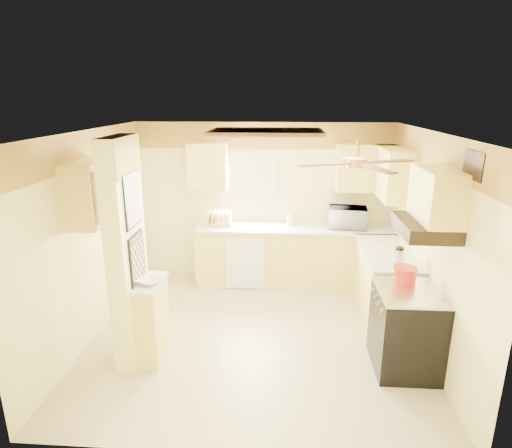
# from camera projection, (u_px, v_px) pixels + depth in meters

# --- Properties ---
(floor) EXTENTS (4.00, 4.00, 0.00)m
(floor) POSITION_uv_depth(u_px,v_px,m) (255.00, 334.00, 5.39)
(floor) COLOR tan
(floor) RESTS_ON ground
(ceiling) EXTENTS (4.00, 4.00, 0.00)m
(ceiling) POSITION_uv_depth(u_px,v_px,m) (255.00, 132.00, 4.67)
(ceiling) COLOR white
(ceiling) RESTS_ON wall_back
(wall_back) EXTENTS (4.00, 0.00, 4.00)m
(wall_back) POSITION_uv_depth(u_px,v_px,m) (264.00, 202.00, 6.84)
(wall_back) COLOR #FCED99
(wall_back) RESTS_ON floor
(wall_front) EXTENTS (4.00, 0.00, 4.00)m
(wall_front) POSITION_uv_depth(u_px,v_px,m) (238.00, 322.00, 3.21)
(wall_front) COLOR #FCED99
(wall_front) RESTS_ON floor
(wall_left) EXTENTS (0.00, 3.80, 3.80)m
(wall_left) POSITION_uv_depth(u_px,v_px,m) (90.00, 237.00, 5.16)
(wall_left) COLOR #FCED99
(wall_left) RESTS_ON floor
(wall_right) EXTENTS (0.00, 3.80, 3.80)m
(wall_right) POSITION_uv_depth(u_px,v_px,m) (429.00, 244.00, 4.90)
(wall_right) COLOR #FCED99
(wall_right) RESTS_ON floor
(wallpaper_border) EXTENTS (4.00, 0.02, 0.40)m
(wallpaper_border) POSITION_uv_depth(u_px,v_px,m) (264.00, 136.00, 6.52)
(wallpaper_border) COLOR gold
(wallpaper_border) RESTS_ON wall_back
(partition_column) EXTENTS (0.20, 0.70, 2.50)m
(partition_column) POSITION_uv_depth(u_px,v_px,m) (127.00, 254.00, 4.59)
(partition_column) COLOR #FCED99
(partition_column) RESTS_ON floor
(partition_ledge) EXTENTS (0.25, 0.55, 0.90)m
(partition_ledge) POSITION_uv_depth(u_px,v_px,m) (152.00, 321.00, 4.81)
(partition_ledge) COLOR #DCC05C
(partition_ledge) RESTS_ON floor
(ledge_top) EXTENTS (0.28, 0.58, 0.04)m
(ledge_top) POSITION_uv_depth(u_px,v_px,m) (149.00, 283.00, 4.67)
(ledge_top) COLOR silver
(ledge_top) RESTS_ON partition_ledge
(lower_cabinets_back) EXTENTS (3.00, 0.60, 0.90)m
(lower_cabinets_back) POSITION_uv_depth(u_px,v_px,m) (294.00, 256.00, 6.75)
(lower_cabinets_back) COLOR #DCC05C
(lower_cabinets_back) RESTS_ON floor
(lower_cabinets_right) EXTENTS (0.60, 1.40, 0.90)m
(lower_cabinets_right) POSITION_uv_depth(u_px,v_px,m) (385.00, 285.00, 5.72)
(lower_cabinets_right) COLOR #DCC05C
(lower_cabinets_right) RESTS_ON floor
(countertop_back) EXTENTS (3.04, 0.64, 0.04)m
(countertop_back) POSITION_uv_depth(u_px,v_px,m) (295.00, 228.00, 6.61)
(countertop_back) COLOR silver
(countertop_back) RESTS_ON lower_cabinets_back
(countertop_right) EXTENTS (0.64, 1.44, 0.04)m
(countertop_right) POSITION_uv_depth(u_px,v_px,m) (387.00, 252.00, 5.59)
(countertop_right) COLOR silver
(countertop_right) RESTS_ON lower_cabinets_right
(dishwasher_panel) EXTENTS (0.58, 0.02, 0.80)m
(dishwasher_panel) POSITION_uv_depth(u_px,v_px,m) (245.00, 264.00, 6.51)
(dishwasher_panel) COLOR white
(dishwasher_panel) RESTS_ON lower_cabinets_back
(window) EXTENTS (0.92, 0.02, 1.02)m
(window) POSITION_uv_depth(u_px,v_px,m) (248.00, 184.00, 6.76)
(window) COLOR white
(window) RESTS_ON wall_back
(upper_cab_back_left) EXTENTS (0.60, 0.35, 0.70)m
(upper_cab_back_left) POSITION_uv_depth(u_px,v_px,m) (208.00, 166.00, 6.56)
(upper_cab_back_left) COLOR #DCC05C
(upper_cab_back_left) RESTS_ON wall_back
(upper_cab_back_right) EXTENTS (0.90, 0.35, 0.70)m
(upper_cab_back_right) POSITION_uv_depth(u_px,v_px,m) (366.00, 168.00, 6.40)
(upper_cab_back_right) COLOR #DCC05C
(upper_cab_back_right) RESTS_ON wall_back
(upper_cab_right) EXTENTS (0.35, 1.00, 0.70)m
(upper_cab_right) POSITION_uv_depth(u_px,v_px,m) (393.00, 173.00, 5.93)
(upper_cab_right) COLOR #DCC05C
(upper_cab_right) RESTS_ON wall_right
(upper_cab_left_wall) EXTENTS (0.35, 0.75, 0.70)m
(upper_cab_left_wall) POSITION_uv_depth(u_px,v_px,m) (90.00, 193.00, 4.74)
(upper_cab_left_wall) COLOR #DCC05C
(upper_cab_left_wall) RESTS_ON wall_left
(upper_cab_over_stove) EXTENTS (0.35, 0.76, 0.52)m
(upper_cab_over_stove) POSITION_uv_depth(u_px,v_px,m) (437.00, 195.00, 4.18)
(upper_cab_over_stove) COLOR #DCC05C
(upper_cab_over_stove) RESTS_ON wall_right
(stove) EXTENTS (0.68, 0.77, 0.92)m
(stove) POSITION_uv_depth(u_px,v_px,m) (406.00, 329.00, 4.62)
(stove) COLOR black
(stove) RESTS_ON floor
(range_hood) EXTENTS (0.50, 0.76, 0.14)m
(range_hood) POSITION_uv_depth(u_px,v_px,m) (425.00, 227.00, 4.28)
(range_hood) COLOR black
(range_hood) RESTS_ON upper_cab_over_stove
(poster_menu) EXTENTS (0.02, 0.42, 0.57)m
(poster_menu) POSITION_uv_depth(u_px,v_px,m) (132.00, 200.00, 4.41)
(poster_menu) COLOR black
(poster_menu) RESTS_ON partition_column
(poster_nashville) EXTENTS (0.02, 0.42, 0.57)m
(poster_nashville) POSITION_uv_depth(u_px,v_px,m) (137.00, 259.00, 4.60)
(poster_nashville) COLOR black
(poster_nashville) RESTS_ON partition_column
(ceiling_light_panel) EXTENTS (1.35, 0.95, 0.06)m
(ceiling_light_panel) POSITION_uv_depth(u_px,v_px,m) (267.00, 133.00, 5.15)
(ceiling_light_panel) COLOR brown
(ceiling_light_panel) RESTS_ON ceiling
(ceiling_fan) EXTENTS (1.15, 1.15, 0.26)m
(ceiling_fan) POSITION_uv_depth(u_px,v_px,m) (357.00, 162.00, 4.00)
(ceiling_fan) COLOR gold
(ceiling_fan) RESTS_ON ceiling
(vent_grate) EXTENTS (0.02, 0.40, 0.25)m
(vent_grate) POSITION_uv_depth(u_px,v_px,m) (474.00, 165.00, 3.74)
(vent_grate) COLOR black
(vent_grate) RESTS_ON wall_right
(microwave) EXTENTS (0.61, 0.45, 0.32)m
(microwave) POSITION_uv_depth(u_px,v_px,m) (347.00, 217.00, 6.54)
(microwave) COLOR white
(microwave) RESTS_ON countertop_back
(bowl) EXTENTS (0.31, 0.31, 0.06)m
(bowl) POSITION_uv_depth(u_px,v_px,m) (150.00, 281.00, 4.60)
(bowl) COLOR white
(bowl) RESTS_ON ledge_top
(dutch_oven) EXTENTS (0.26, 0.26, 0.17)m
(dutch_oven) POSITION_uv_depth(u_px,v_px,m) (405.00, 274.00, 4.68)
(dutch_oven) COLOR red
(dutch_oven) RESTS_ON stove
(kettle) EXTENTS (0.14, 0.14, 0.21)m
(kettle) POSITION_uv_depth(u_px,v_px,m) (399.00, 256.00, 5.14)
(kettle) COLOR silver
(kettle) RESTS_ON countertop_right
(dish_rack) EXTENTS (0.38, 0.28, 0.22)m
(dish_rack) POSITION_uv_depth(u_px,v_px,m) (220.00, 220.00, 6.70)
(dish_rack) COLOR #D6B97B
(dish_rack) RESTS_ON countertop_back
(utensil_crock) EXTENTS (0.12, 0.12, 0.24)m
(utensil_crock) POSITION_uv_depth(u_px,v_px,m) (290.00, 220.00, 6.70)
(utensil_crock) COLOR white
(utensil_crock) RESTS_ON countertop_back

